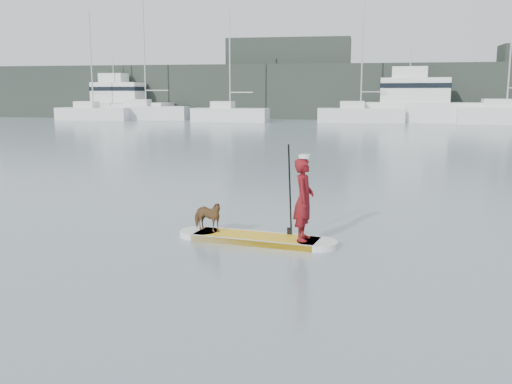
% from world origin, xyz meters
% --- Properties ---
extents(ground, '(140.00, 140.00, 0.00)m').
position_xyz_m(ground, '(0.00, 0.00, 0.00)').
color(ground, slate).
rests_on(ground, ground).
extents(paddleboard, '(3.26, 1.23, 0.12)m').
position_xyz_m(paddleboard, '(-3.79, -1.83, 0.06)').
color(paddleboard, gold).
rests_on(paddleboard, ground).
extents(paddler, '(0.41, 0.60, 1.58)m').
position_xyz_m(paddler, '(-2.83, -2.00, 0.91)').
color(paddler, maroon).
rests_on(paddler, paddleboard).
extents(white_cap, '(0.22, 0.22, 0.07)m').
position_xyz_m(white_cap, '(-2.83, -2.00, 1.74)').
color(white_cap, silver).
rests_on(white_cap, paddler).
extents(dog, '(0.82, 0.59, 0.63)m').
position_xyz_m(dog, '(-4.83, -1.65, 0.44)').
color(dog, '#58331E').
rests_on(dog, paddleboard).
extents(paddle, '(0.10, 0.30, 2.00)m').
position_xyz_m(paddle, '(-3.14, -1.62, 0.80)').
color(paddle, black).
rests_on(paddle, ground).
extents(sailboat_a, '(7.80, 2.51, 11.31)m').
position_xyz_m(sailboat_a, '(-29.86, 44.68, 0.79)').
color(sailboat_a, silver).
rests_on(sailboat_a, ground).
extents(sailboat_b, '(9.18, 3.34, 13.40)m').
position_xyz_m(sailboat_b, '(-24.70, 46.62, 0.93)').
color(sailboat_b, silver).
rests_on(sailboat_b, ground).
extents(sailboat_c, '(7.74, 2.90, 10.96)m').
position_xyz_m(sailboat_c, '(-14.71, 43.83, 0.81)').
color(sailboat_c, silver).
rests_on(sailboat_c, ground).
extents(sailboat_d, '(8.45, 2.91, 12.32)m').
position_xyz_m(sailboat_d, '(-1.80, 44.90, 0.88)').
color(sailboat_d, silver).
rests_on(sailboat_d, ground).
extents(sailboat_e, '(9.06, 3.38, 12.92)m').
position_xyz_m(sailboat_e, '(11.61, 44.37, 0.93)').
color(sailboat_e, silver).
rests_on(sailboat_e, ground).
extents(motor_yacht_a, '(12.33, 5.16, 7.18)m').
position_xyz_m(motor_yacht_a, '(4.24, 46.45, 2.02)').
color(motor_yacht_a, silver).
rests_on(motor_yacht_a, ground).
extents(motor_yacht_b, '(10.37, 4.45, 6.65)m').
position_xyz_m(motor_yacht_b, '(-28.07, 48.50, 1.87)').
color(motor_yacht_b, silver).
rests_on(motor_yacht_b, ground).
extents(shore_mass, '(90.00, 6.00, 6.00)m').
position_xyz_m(shore_mass, '(0.00, 53.00, 3.00)').
color(shore_mass, black).
rests_on(shore_mass, ground).
extents(shore_building_west, '(14.00, 4.00, 9.00)m').
position_xyz_m(shore_building_west, '(-10.00, 54.00, 4.50)').
color(shore_building_west, black).
rests_on(shore_building_west, ground).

